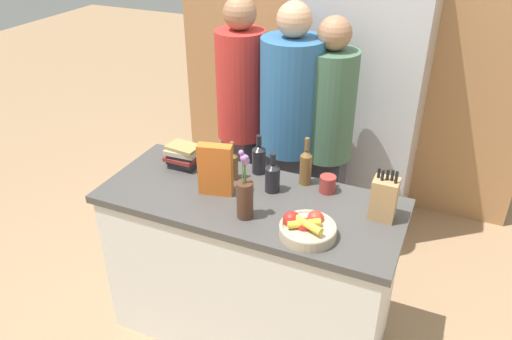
% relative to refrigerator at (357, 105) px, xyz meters
% --- Properties ---
extents(ground_plane, '(14.00, 14.00, 0.00)m').
position_rel_refrigerator_xyz_m(ground_plane, '(-0.21, -1.40, -0.93)').
color(ground_plane, '#A37F5B').
extents(kitchen_island, '(1.55, 0.65, 0.91)m').
position_rel_refrigerator_xyz_m(kitchen_island, '(-0.21, -1.40, -0.47)').
color(kitchen_island, silver).
rests_on(kitchen_island, ground_plane).
extents(back_wall_wood, '(2.75, 0.12, 2.60)m').
position_rel_refrigerator_xyz_m(back_wall_wood, '(-0.21, 0.36, 0.37)').
color(back_wall_wood, '#AD7A4C').
rests_on(back_wall_wood, ground_plane).
extents(refrigerator, '(0.88, 0.62, 1.85)m').
position_rel_refrigerator_xyz_m(refrigerator, '(0.00, 0.00, 0.00)').
color(refrigerator, '#B7B7BC').
rests_on(refrigerator, ground_plane).
extents(fruit_bowl, '(0.26, 0.26, 0.11)m').
position_rel_refrigerator_xyz_m(fruit_bowl, '(0.16, -1.58, 0.03)').
color(fruit_bowl, tan).
rests_on(fruit_bowl, kitchen_island).
extents(knife_block, '(0.12, 0.10, 0.27)m').
position_rel_refrigerator_xyz_m(knife_block, '(0.44, -1.30, 0.09)').
color(knife_block, tan).
rests_on(knife_block, kitchen_island).
extents(flower_vase, '(0.08, 0.08, 0.36)m').
position_rel_refrigerator_xyz_m(flower_vase, '(-0.16, -1.56, 0.11)').
color(flower_vase, '#4C2D1E').
rests_on(flower_vase, kitchen_island).
extents(cereal_box, '(0.18, 0.10, 0.27)m').
position_rel_refrigerator_xyz_m(cereal_box, '(-0.38, -1.42, 0.12)').
color(cereal_box, orange).
rests_on(cereal_box, kitchen_island).
extents(coffee_mug, '(0.08, 0.12, 0.09)m').
position_rel_refrigerator_xyz_m(coffee_mug, '(0.14, -1.18, 0.03)').
color(coffee_mug, '#99332D').
rests_on(coffee_mug, kitchen_island).
extents(book_stack, '(0.19, 0.14, 0.13)m').
position_rel_refrigerator_xyz_m(book_stack, '(-0.68, -1.25, 0.06)').
color(book_stack, '#232328').
rests_on(book_stack, kitchen_island).
extents(bottle_oil, '(0.06, 0.06, 0.22)m').
position_rel_refrigerator_xyz_m(bottle_oil, '(-0.37, -1.26, 0.07)').
color(bottle_oil, brown).
rests_on(bottle_oil, kitchen_island).
extents(bottle_vinegar, '(0.08, 0.08, 0.22)m').
position_rel_refrigerator_xyz_m(bottle_vinegar, '(-0.13, -1.29, 0.07)').
color(bottle_vinegar, black).
rests_on(bottle_vinegar, kitchen_island).
extents(bottle_wine, '(0.06, 0.06, 0.27)m').
position_rel_refrigerator_xyz_m(bottle_wine, '(0.00, -1.15, 0.09)').
color(bottle_wine, brown).
rests_on(bottle_wine, kitchen_island).
extents(bottle_water, '(0.07, 0.07, 0.22)m').
position_rel_refrigerator_xyz_m(bottle_water, '(-0.27, -1.14, 0.08)').
color(bottle_water, black).
rests_on(bottle_water, kitchen_island).
extents(person_at_sink, '(0.32, 0.32, 1.74)m').
position_rel_refrigerator_xyz_m(person_at_sink, '(-0.62, -0.61, 0.06)').
color(person_at_sink, '#383842').
rests_on(person_at_sink, ground_plane).
extents(person_in_blue, '(0.38, 0.38, 1.74)m').
position_rel_refrigerator_xyz_m(person_in_blue, '(-0.26, -0.66, 0.05)').
color(person_in_blue, '#383842').
rests_on(person_in_blue, ground_plane).
extents(person_in_red_tee, '(0.31, 0.31, 1.67)m').
position_rel_refrigerator_xyz_m(person_in_red_tee, '(-0.04, -0.60, 0.02)').
color(person_in_red_tee, '#383842').
rests_on(person_in_red_tee, ground_plane).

